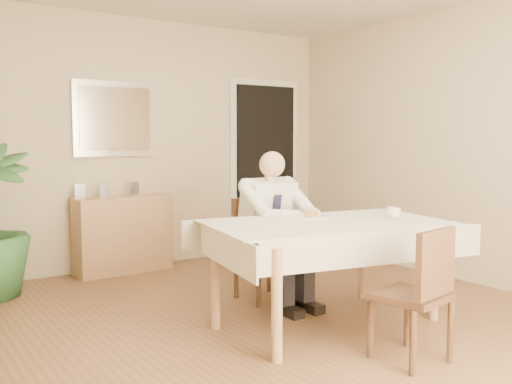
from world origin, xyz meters
TOP-DOWN VIEW (x-y plane):
  - room at (0.00, 0.00)m, footprint 5.00×5.02m
  - doorway at (1.55, 2.46)m, footprint 0.96×0.07m
  - mirror at (-0.30, 2.47)m, footprint 0.86×0.04m
  - dining_table at (0.32, -0.10)m, footprint 1.90×1.33m
  - chair_far at (0.32, 0.78)m, footprint 0.40×0.40m
  - chair_near at (0.29, -0.97)m, footprint 0.46×0.46m
  - seated_man at (0.32, 0.49)m, footprint 0.48×0.72m
  - plate at (0.35, 0.14)m, footprint 0.26×0.26m
  - food at (0.35, 0.14)m, footprint 0.14×0.14m
  - knife at (0.39, 0.08)m, footprint 0.01×0.13m
  - fork at (0.31, 0.08)m, footprint 0.01×0.13m
  - coffee_mug at (0.84, -0.24)m, footprint 0.12×0.12m
  - sideboard at (-0.30, 2.32)m, footprint 0.98×0.37m
  - photo_frame_left at (-0.70, 2.40)m, footprint 0.10×0.02m
  - photo_frame_center at (-0.48, 2.33)m, footprint 0.10×0.02m
  - photo_frame_right at (-0.17, 2.33)m, footprint 0.10×0.02m

SIDE VIEW (x-z plane):
  - sideboard at x=-0.30m, z-range 0.00..0.77m
  - chair_near at x=0.29m, z-range 0.05..0.87m
  - chair_far at x=0.32m, z-range 0.05..0.90m
  - dining_table at x=0.32m, z-range 0.29..1.04m
  - seated_man at x=0.32m, z-range 0.07..1.31m
  - plate at x=0.35m, z-range 0.75..0.77m
  - knife at x=0.39m, z-range 0.77..0.78m
  - fork at x=0.31m, z-range 0.77..0.78m
  - food at x=0.35m, z-range 0.76..0.81m
  - coffee_mug at x=0.84m, z-range 0.75..0.84m
  - photo_frame_left at x=-0.70m, z-range 0.77..0.91m
  - photo_frame_center at x=-0.48m, z-range 0.77..0.91m
  - photo_frame_right at x=-0.17m, z-range 0.77..0.91m
  - doorway at x=1.55m, z-range -0.05..2.05m
  - room at x=0.00m, z-range 0.00..2.60m
  - mirror at x=-0.30m, z-range 1.17..1.93m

